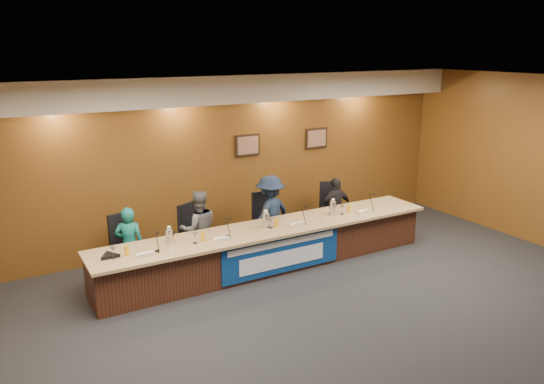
{
  "coord_description": "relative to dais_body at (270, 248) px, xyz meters",
  "views": [
    {
      "loc": [
        -4.2,
        -4.98,
        3.7
      ],
      "look_at": [
        0.17,
        2.62,
        1.27
      ],
      "focal_mm": 35.0,
      "sensor_mm": 36.0,
      "label": 1
    }
  ],
  "objects": [
    {
      "name": "banner_text_lower",
      "position": [
        0.0,
        -0.43,
        -0.05
      ],
      "size": [
        1.6,
        0.01,
        0.28
      ],
      "primitive_type": "cube",
      "color": "silver",
      "rests_on": "banner"
    },
    {
      "name": "water_glass_d",
      "position": [
        1.45,
        -0.09,
        0.49
      ],
      "size": [
        0.08,
        0.08,
        0.18
      ],
      "primitive_type": "cylinder",
      "color": "silver",
      "rests_on": "dais_top"
    },
    {
      "name": "juice_glass_b",
      "position": [
        -1.26,
        -0.08,
        0.47
      ],
      "size": [
        0.06,
        0.06,
        0.15
      ],
      "primitive_type": "cylinder",
      "color": "#E0A00D",
      "rests_on": "dais_top"
    },
    {
      "name": "juice_glass_d",
      "position": [
        1.62,
        -0.08,
        0.47
      ],
      "size": [
        0.06,
        0.06,
        0.15
      ],
      "primitive_type": "cylinder",
      "color": "#E0A00D",
      "rests_on": "dais_top"
    },
    {
      "name": "panelist_a",
      "position": [
        -2.22,
        0.64,
        0.28
      ],
      "size": [
        0.54,
        0.46,
        1.25
      ],
      "primitive_type": "imported",
      "rotation": [
        0.0,
        0.0,
        2.73
      ],
      "color": "#0F5D56",
      "rests_on": "floor"
    },
    {
      "name": "soffit",
      "position": [
        0.0,
        1.35,
        2.6
      ],
      "size": [
        10.0,
        0.5,
        0.5
      ],
      "primitive_type": "cube",
      "color": "beige",
      "rests_on": "wall_back"
    },
    {
      "name": "banner_text_upper",
      "position": [
        0.0,
        -0.43,
        0.23
      ],
      "size": [
        2.0,
        0.01,
        0.1
      ],
      "primitive_type": "cube",
      "color": "silver",
      "rests_on": "banner"
    },
    {
      "name": "nameplate_b",
      "position": [
        -1.0,
        -0.28,
        0.45
      ],
      "size": [
        0.24,
        0.08,
        0.1
      ],
      "primitive_type": "cube",
      "rotation": [
        0.31,
        0.0,
        0.0
      ],
      "color": "white",
      "rests_on": "dais_top"
    },
    {
      "name": "juice_glass_c",
      "position": [
        0.08,
        -0.08,
        0.47
      ],
      "size": [
        0.06,
        0.06,
        0.15
      ],
      "primitive_type": "cylinder",
      "color": "#E0A00D",
      "rests_on": "dais_top"
    },
    {
      "name": "banner",
      "position": [
        0.0,
        -0.41,
        0.03
      ],
      "size": [
        2.2,
        0.02,
        0.65
      ],
      "primitive_type": "cube",
      "color": "navy",
      "rests_on": "dais_body"
    },
    {
      "name": "microphone_d",
      "position": [
        2.03,
        -0.17,
        0.41
      ],
      "size": [
        0.07,
        0.07,
        0.02
      ],
      "primitive_type": "cylinder",
      "color": "black",
      "rests_on": "dais_top"
    },
    {
      "name": "office_chair_b",
      "position": [
        -1.03,
        0.74,
        0.13
      ],
      "size": [
        0.63,
        0.63,
        0.08
      ],
      "primitive_type": "cube",
      "rotation": [
        0.0,
        0.0,
        0.41
      ],
      "color": "black",
      "rests_on": "floor"
    },
    {
      "name": "nameplate_a",
      "position": [
        -2.23,
        -0.31,
        0.45
      ],
      "size": [
        0.24,
        0.08,
        0.1
      ],
      "primitive_type": "cube",
      "rotation": [
        0.31,
        0.0,
        0.0
      ],
      "color": "white",
      "rests_on": "dais_top"
    },
    {
      "name": "microphone_c",
      "position": [
        0.54,
        -0.17,
        0.41
      ],
      "size": [
        0.07,
        0.07,
        0.02
      ],
      "primitive_type": "cylinder",
      "color": "black",
      "rests_on": "dais_top"
    },
    {
      "name": "microphone_a",
      "position": [
        -2.02,
        -0.17,
        0.41
      ],
      "size": [
        0.07,
        0.07,
        0.02
      ],
      "primitive_type": "cylinder",
      "color": "black",
      "rests_on": "dais_top"
    },
    {
      "name": "carafe_left",
      "position": [
        -1.76,
        0.03,
        0.52
      ],
      "size": [
        0.11,
        0.11,
        0.25
      ],
      "primitive_type": "cylinder",
      "color": "silver",
      "rests_on": "dais_top"
    },
    {
      "name": "speakerphone",
      "position": [
        -2.69,
        -0.04,
        0.43
      ],
      "size": [
        0.32,
        0.32,
        0.05
      ],
      "primitive_type": "cylinder",
      "color": "black",
      "rests_on": "dais_top"
    },
    {
      "name": "panelist_c",
      "position": [
        0.37,
        0.64,
        0.37
      ],
      "size": [
        1.06,
        0.81,
        1.44
      ],
      "primitive_type": "imported",
      "rotation": [
        0.0,
        0.0,
        3.47
      ],
      "color": "#142037",
      "rests_on": "floor"
    },
    {
      "name": "carafe_mid",
      "position": [
        -0.1,
        -0.02,
        0.53
      ],
      "size": [
        0.12,
        0.12,
        0.25
      ],
      "primitive_type": "cylinder",
      "color": "silver",
      "rests_on": "dais_top"
    },
    {
      "name": "ceiling",
      "position": [
        0.0,
        -2.4,
        2.85
      ],
      "size": [
        10.0,
        8.0,
        0.04
      ],
      "primitive_type": "cube",
      "color": "silver",
      "rests_on": "wall_back"
    },
    {
      "name": "wall_photo_left",
      "position": [
        0.4,
        1.57,
        1.5
      ],
      "size": [
        0.52,
        0.04,
        0.42
      ],
      "primitive_type": "cube",
      "color": "black",
      "rests_on": "wall_back"
    },
    {
      "name": "carafe_right",
      "position": [
        1.28,
        -0.03,
        0.53
      ],
      "size": [
        0.11,
        0.11,
        0.26
      ],
      "primitive_type": "cylinder",
      "color": "silver",
      "rests_on": "dais_top"
    },
    {
      "name": "dais_body",
      "position": [
        0.0,
        0.0,
        0.0
      ],
      "size": [
        6.0,
        0.8,
        0.7
      ],
      "primitive_type": "cube",
      "color": "#3A1C11",
      "rests_on": "floor"
    },
    {
      "name": "wall_back",
      "position": [
        0.0,
        1.6,
        1.25
      ],
      "size": [
        10.0,
        0.04,
        3.2
      ],
      "primitive_type": "cube",
      "color": "#5B3714",
      "rests_on": "floor"
    },
    {
      "name": "floor",
      "position": [
        0.0,
        -2.4,
        -0.35
      ],
      "size": [
        10.0,
        10.0,
        0.0
      ],
      "primitive_type": "plane",
      "color": "black",
      "rests_on": "ground"
    },
    {
      "name": "water_glass_b",
      "position": [
        -1.41,
        -0.13,
        0.49
      ],
      "size": [
        0.08,
        0.08,
        0.18
      ],
      "primitive_type": "cylinder",
      "color": "silver",
      "rests_on": "dais_top"
    },
    {
      "name": "panelist_b",
      "position": [
        -1.03,
        0.64,
        0.33
      ],
      "size": [
        0.73,
        0.61,
        1.35
      ],
      "primitive_type": "imported",
      "rotation": [
        0.0,
        0.0,
        2.98
      ],
      "color": "#505155",
      "rests_on": "floor"
    },
    {
      "name": "dais_top",
      "position": [
        0.0,
        -0.05,
        0.38
      ],
      "size": [
        6.1,
        0.95,
        0.05
      ],
      "primitive_type": "cube",
      "color": "#9D7D52",
      "rests_on": "dais_body"
    },
    {
      "name": "water_glass_a",
      "position": [
        -2.65,
        -0.12,
        0.49
      ],
      "size": [
        0.08,
        0.08,
        0.18
      ],
      "primitive_type": "cylinder",
      "color": "silver",
      "rests_on": "dais_top"
    },
    {
      "name": "microphone_b",
      "position": [
        -0.85,
        -0.11,
        0.41
      ],
      "size": [
        0.07,
        0.07,
        0.02
      ],
      "primitive_type": "cylinder",
      "color": "black",
      "rests_on": "dais_top"
    },
    {
      "name": "juice_glass_a",
      "position": [
        -2.45,
        -0.1,
        0.47
      ],
      "size": [
        0.06,
        0.06,
        0.15
      ],
      "primitive_type": "cylinder",
      "color": "#E0A00D",
      "rests_on": "dais_top"
    },
    {
      "name": "wall_photo_right",
      "position": [
        2.0,
        1.57,
        1.5
      ],
      "size": [
        0.52,
        0.04,
        0.42
      ],
      "primitive_type": "cube",
      "color": "black",
      "rests_on": "wall_back"
    },
    {
      "name": "office_chair_d",
      "position": [
        1.86,
        0.74,
        0.13
      ],
      "size": [
        0.62,
        0.62,
        0.08
      ],
      "primitive_type": "cube",
      "rotation": [
        0.0,
        0.0,
        -0.35
      ],
      "color": "black",
      "rests_on": "floor"
    },
    {
      "name": "nameplate_c",
      "position": [
        0.41,
        -0.27,
        0.45
      ],
      "size": [
        0.24,
        0.08,
        0.1
      ],
      "primitive_type": "cube",
      "rotation": [
        0.31,
        0.0,
        0.0
      ],
      "color": "white",
      "rests_on": "dais_top"
    },
    {
      "name": "office_chair_a",
      "position": [
        -2.22,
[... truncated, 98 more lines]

